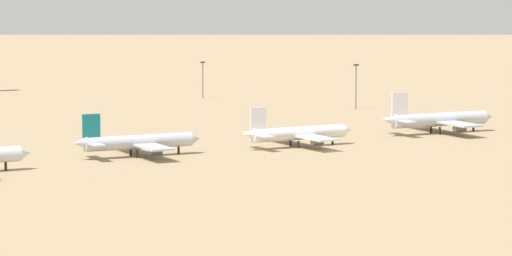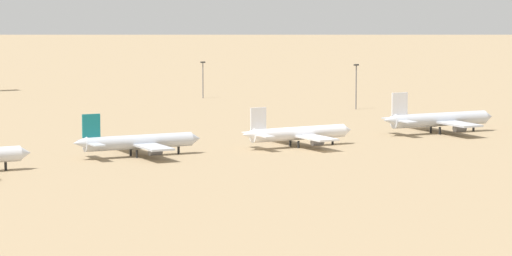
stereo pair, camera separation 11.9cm
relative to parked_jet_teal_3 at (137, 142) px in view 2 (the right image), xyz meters
The scene contains 6 objects.
ground 48.38m from the parked_jet_teal_3, 19.16° to the right, with size 4000.00×4000.00×0.00m, color #9E8460.
parked_jet_teal_3 is the anchor object (origin of this frame).
parked_jet_white_4 43.36m from the parked_jet_teal_3, ahead, with size 32.28×27.04×10.69m.
parked_jet_white_5 92.82m from the parked_jet_teal_3, ahead, with size 35.89×30.24×11.85m.
light_pole_west 158.04m from the parked_jet_teal_3, 56.12° to the left, with size 1.80×0.50×13.03m.
light_pole_mid 132.14m from the parked_jet_teal_3, 32.05° to the left, with size 1.80×0.50×14.77m.
Camera 2 is at (-187.38, -283.24, 43.89)m, focal length 96.76 mm.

